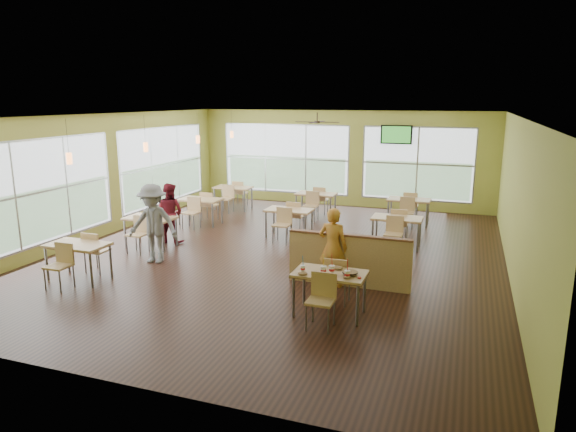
% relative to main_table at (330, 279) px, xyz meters
% --- Properties ---
extents(room, '(12.00, 12.04, 3.20)m').
position_rel_main_table_xyz_m(room, '(-2.00, 3.00, 0.97)').
color(room, black).
rests_on(room, ground).
extents(window_bays, '(9.24, 10.24, 2.38)m').
position_rel_main_table_xyz_m(window_bays, '(-4.65, 6.08, 0.85)').
color(window_bays, white).
rests_on(window_bays, room).
extents(main_table, '(1.22, 1.52, 0.87)m').
position_rel_main_table_xyz_m(main_table, '(0.00, 0.00, 0.00)').
color(main_table, '#DBB075').
rests_on(main_table, floor).
extents(half_wall_divider, '(2.40, 0.14, 1.04)m').
position_rel_main_table_xyz_m(half_wall_divider, '(0.00, 1.45, -0.11)').
color(half_wall_divider, '#DBB075').
rests_on(half_wall_divider, floor).
extents(dining_tables, '(6.92, 8.72, 0.87)m').
position_rel_main_table_xyz_m(dining_tables, '(-3.05, 4.71, -0.00)').
color(dining_tables, '#DBB075').
rests_on(dining_tables, floor).
extents(pendant_lights, '(0.11, 7.31, 0.86)m').
position_rel_main_table_xyz_m(pendant_lights, '(-5.20, 3.68, 1.82)').
color(pendant_lights, '#2D2119').
rests_on(pendant_lights, ceiling).
extents(ceiling_fan, '(1.25, 1.25, 0.29)m').
position_rel_main_table_xyz_m(ceiling_fan, '(-2.00, 6.00, 2.32)').
color(ceiling_fan, '#2D2119').
rests_on(ceiling_fan, ceiling).
extents(tv_backwall, '(1.00, 0.07, 0.60)m').
position_rel_main_table_xyz_m(tv_backwall, '(-0.20, 8.90, 1.82)').
color(tv_backwall, black).
rests_on(tv_backwall, wall_back).
extents(man_plaid, '(0.59, 0.41, 1.56)m').
position_rel_main_table_xyz_m(man_plaid, '(-0.30, 1.36, 0.15)').
color(man_plaid, '#CA4E16').
rests_on(man_plaid, floor).
extents(patron_maroon, '(0.76, 0.61, 1.52)m').
position_rel_main_table_xyz_m(patron_maroon, '(-4.98, 3.03, 0.13)').
color(patron_maroon, maroon).
rests_on(patron_maroon, floor).
extents(patron_grey, '(1.21, 0.78, 1.77)m').
position_rel_main_table_xyz_m(patron_grey, '(-4.42, 1.49, 0.25)').
color(patron_grey, slate).
rests_on(patron_grey, floor).
extents(cup_blue, '(0.09, 0.09, 0.31)m').
position_rel_main_table_xyz_m(cup_blue, '(-0.43, -0.13, 0.18)').
color(cup_blue, white).
rests_on(cup_blue, main_table).
extents(cup_yellow, '(0.11, 0.11, 0.38)m').
position_rel_main_table_xyz_m(cup_yellow, '(-0.07, -0.14, 0.20)').
color(cup_yellow, white).
rests_on(cup_yellow, main_table).
extents(cup_red_near, '(0.10, 0.10, 0.37)m').
position_rel_main_table_xyz_m(cup_red_near, '(0.05, -0.05, 0.19)').
color(cup_red_near, white).
rests_on(cup_red_near, main_table).
extents(cup_red_far, '(0.10, 0.10, 0.35)m').
position_rel_main_table_xyz_m(cup_red_far, '(0.34, -0.19, 0.19)').
color(cup_red_far, white).
rests_on(cup_red_far, main_table).
extents(food_basket, '(0.27, 0.27, 0.06)m').
position_rel_main_table_xyz_m(food_basket, '(0.35, -0.01, 0.15)').
color(food_basket, black).
rests_on(food_basket, main_table).
extents(ketchup_cup, '(0.06, 0.06, 0.03)m').
position_rel_main_table_xyz_m(ketchup_cup, '(0.53, -0.13, 0.13)').
color(ketchup_cup, '#AC2413').
rests_on(ketchup_cup, main_table).
extents(wrapper_left, '(0.19, 0.18, 0.04)m').
position_rel_main_table_xyz_m(wrapper_left, '(-0.40, -0.25, 0.14)').
color(wrapper_left, olive).
rests_on(wrapper_left, main_table).
extents(wrapper_mid, '(0.21, 0.19, 0.05)m').
position_rel_main_table_xyz_m(wrapper_mid, '(0.07, 0.21, 0.14)').
color(wrapper_mid, olive).
rests_on(wrapper_mid, main_table).
extents(wrapper_right, '(0.16, 0.15, 0.03)m').
position_rel_main_table_xyz_m(wrapper_right, '(0.33, -0.18, 0.14)').
color(wrapper_right, olive).
rests_on(wrapper_right, main_table).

